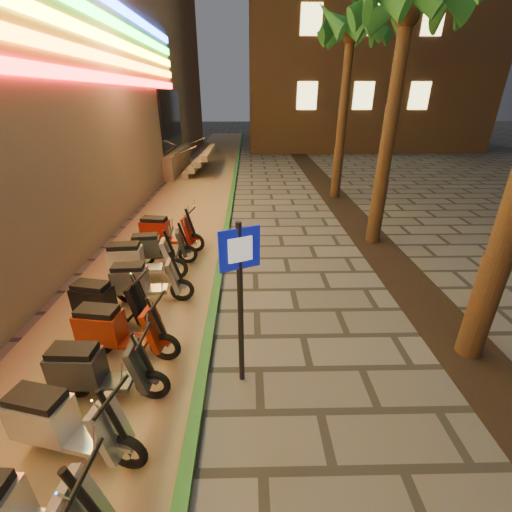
{
  "coord_description": "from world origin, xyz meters",
  "views": [
    {
      "loc": [
        -0.13,
        -2.55,
        4.02
      ],
      "look_at": [
        -0.01,
        3.44,
        1.2
      ],
      "focal_mm": 24.0,
      "sensor_mm": 36.0,
      "label": 1
    }
  ],
  "objects_px": {
    "scooter_5": "(95,370)",
    "scooter_6": "(116,330)",
    "pedestrian_sign": "(240,286)",
    "scooter_10": "(156,248)",
    "scooter_4": "(62,423)",
    "scooter_7": "(106,303)",
    "scooter_9": "(138,260)",
    "scooter_11": "(165,232)",
    "scooter_8": "(143,281)"
  },
  "relations": [
    {
      "from": "scooter_7",
      "to": "scooter_9",
      "type": "relative_size",
      "value": 0.94
    },
    {
      "from": "scooter_6",
      "to": "scooter_7",
      "type": "xyz_separation_m",
      "value": [
        -0.47,
        0.84,
        -0.01
      ]
    },
    {
      "from": "scooter_4",
      "to": "scooter_5",
      "type": "distance_m",
      "value": 0.87
    },
    {
      "from": "scooter_6",
      "to": "scooter_9",
      "type": "bearing_deg",
      "value": 107.03
    },
    {
      "from": "pedestrian_sign",
      "to": "scooter_9",
      "type": "distance_m",
      "value": 4.18
    },
    {
      "from": "scooter_4",
      "to": "scooter_11",
      "type": "relative_size",
      "value": 0.94
    },
    {
      "from": "scooter_4",
      "to": "scooter_11",
      "type": "xyz_separation_m",
      "value": [
        -0.14,
        6.15,
        0.03
      ]
    },
    {
      "from": "scooter_6",
      "to": "scooter_8",
      "type": "height_order",
      "value": "scooter_6"
    },
    {
      "from": "pedestrian_sign",
      "to": "scooter_10",
      "type": "bearing_deg",
      "value": 95.08
    },
    {
      "from": "scooter_9",
      "to": "scooter_10",
      "type": "bearing_deg",
      "value": 70.16
    },
    {
      "from": "pedestrian_sign",
      "to": "scooter_10",
      "type": "height_order",
      "value": "pedestrian_sign"
    },
    {
      "from": "scooter_4",
      "to": "scooter_5",
      "type": "xyz_separation_m",
      "value": [
        0.04,
        0.87,
        -0.01
      ]
    },
    {
      "from": "scooter_5",
      "to": "scooter_8",
      "type": "height_order",
      "value": "scooter_8"
    },
    {
      "from": "scooter_9",
      "to": "pedestrian_sign",
      "type": "bearing_deg",
      "value": -56.8
    },
    {
      "from": "scooter_6",
      "to": "scooter_11",
      "type": "relative_size",
      "value": 0.96
    },
    {
      "from": "scooter_5",
      "to": "scooter_7",
      "type": "relative_size",
      "value": 0.99
    },
    {
      "from": "scooter_8",
      "to": "scooter_11",
      "type": "distance_m",
      "value": 2.73
    },
    {
      "from": "scooter_5",
      "to": "scooter_8",
      "type": "distance_m",
      "value": 2.55
    },
    {
      "from": "scooter_10",
      "to": "pedestrian_sign",
      "type": "bearing_deg",
      "value": -69.68
    },
    {
      "from": "scooter_7",
      "to": "scooter_11",
      "type": "height_order",
      "value": "scooter_11"
    },
    {
      "from": "pedestrian_sign",
      "to": "scooter_11",
      "type": "bearing_deg",
      "value": 90.03
    },
    {
      "from": "scooter_11",
      "to": "scooter_7",
      "type": "bearing_deg",
      "value": -85.77
    },
    {
      "from": "scooter_10",
      "to": "scooter_11",
      "type": "xyz_separation_m",
      "value": [
        0.0,
        0.97,
        0.05
      ]
    },
    {
      "from": "scooter_5",
      "to": "scooter_7",
      "type": "xyz_separation_m",
      "value": [
        -0.49,
        1.73,
        0.01
      ]
    },
    {
      "from": "scooter_7",
      "to": "scooter_11",
      "type": "xyz_separation_m",
      "value": [
        0.31,
        3.55,
        0.03
      ]
    },
    {
      "from": "scooter_6",
      "to": "scooter_7",
      "type": "bearing_deg",
      "value": 127.68
    },
    {
      "from": "scooter_6",
      "to": "scooter_9",
      "type": "height_order",
      "value": "scooter_9"
    },
    {
      "from": "scooter_8",
      "to": "scooter_9",
      "type": "xyz_separation_m",
      "value": [
        -0.36,
        0.94,
        0.04
      ]
    },
    {
      "from": "scooter_7",
      "to": "scooter_8",
      "type": "xyz_separation_m",
      "value": [
        0.44,
        0.82,
        -0.0
      ]
    },
    {
      "from": "scooter_5",
      "to": "scooter_9",
      "type": "xyz_separation_m",
      "value": [
        -0.41,
        3.49,
        0.04
      ]
    },
    {
      "from": "scooter_4",
      "to": "scooter_10",
      "type": "xyz_separation_m",
      "value": [
        -0.15,
        5.17,
        -0.02
      ]
    },
    {
      "from": "pedestrian_sign",
      "to": "scooter_4",
      "type": "xyz_separation_m",
      "value": [
        -2.1,
        -1.18,
        -1.16
      ]
    },
    {
      "from": "scooter_8",
      "to": "scooter_10",
      "type": "distance_m",
      "value": 1.76
    },
    {
      "from": "scooter_6",
      "to": "scooter_9",
      "type": "distance_m",
      "value": 2.63
    },
    {
      "from": "scooter_4",
      "to": "scooter_10",
      "type": "bearing_deg",
      "value": 105.39
    },
    {
      "from": "pedestrian_sign",
      "to": "scooter_6",
      "type": "xyz_separation_m",
      "value": [
        -2.08,
        0.58,
        -1.15
      ]
    },
    {
      "from": "scooter_4",
      "to": "scooter_7",
      "type": "distance_m",
      "value": 2.64
    },
    {
      "from": "scooter_7",
      "to": "scooter_9",
      "type": "height_order",
      "value": "scooter_9"
    },
    {
      "from": "scooter_7",
      "to": "scooter_10",
      "type": "xyz_separation_m",
      "value": [
        0.3,
        2.57,
        -0.02
      ]
    },
    {
      "from": "scooter_11",
      "to": "scooter_5",
      "type": "bearing_deg",
      "value": -78.88
    },
    {
      "from": "scooter_4",
      "to": "scooter_8",
      "type": "bearing_deg",
      "value": 103.86
    },
    {
      "from": "pedestrian_sign",
      "to": "scooter_7",
      "type": "bearing_deg",
      "value": 126.64
    },
    {
      "from": "pedestrian_sign",
      "to": "scooter_11",
      "type": "height_order",
      "value": "pedestrian_sign"
    },
    {
      "from": "scooter_9",
      "to": "scooter_6",
      "type": "bearing_deg",
      "value": -86.15
    },
    {
      "from": "scooter_9",
      "to": "scooter_5",
      "type": "bearing_deg",
      "value": -88.01
    },
    {
      "from": "scooter_4",
      "to": "scooter_6",
      "type": "bearing_deg",
      "value": 103.08
    },
    {
      "from": "scooter_6",
      "to": "scooter_10",
      "type": "xyz_separation_m",
      "value": [
        -0.17,
        3.42,
        -0.03
      ]
    },
    {
      "from": "scooter_5",
      "to": "scooter_10",
      "type": "distance_m",
      "value": 4.31
    },
    {
      "from": "scooter_5",
      "to": "scooter_6",
      "type": "distance_m",
      "value": 0.89
    },
    {
      "from": "pedestrian_sign",
      "to": "scooter_8",
      "type": "relative_size",
      "value": 1.55
    }
  ]
}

